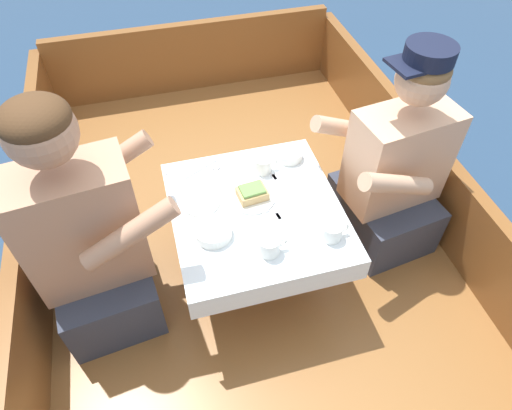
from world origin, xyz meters
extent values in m
plane|color=navy|center=(0.00, 0.00, 0.00)|extent=(60.00, 60.00, 0.00)
cube|color=brown|center=(0.00, 0.00, 0.17)|extent=(1.89, 3.05, 0.35)
cube|color=brown|center=(-0.92, 0.00, 0.54)|extent=(0.06, 3.05, 0.38)
cube|color=brown|center=(0.92, 0.00, 0.54)|extent=(0.06, 3.05, 0.38)
cube|color=brown|center=(0.00, 1.50, 0.57)|extent=(1.77, 0.06, 0.44)
cylinder|color=#B2B2B7|center=(0.00, -0.06, 0.55)|extent=(0.07, 0.07, 0.40)
cube|color=brown|center=(0.00, -0.06, 0.75)|extent=(0.62, 0.67, 0.02)
cube|color=white|center=(0.00, -0.06, 0.77)|extent=(0.65, 0.70, 0.00)
cube|color=white|center=(0.00, -0.41, 0.71)|extent=(0.65, 0.00, 0.10)
cube|color=white|center=(0.00, 0.28, 0.71)|extent=(0.65, 0.00, 0.10)
cube|color=#333847|center=(-0.63, -0.07, 0.48)|extent=(0.41, 0.48, 0.26)
cube|color=tan|center=(-0.63, -0.07, 0.86)|extent=(0.42, 0.27, 0.51)
sphere|color=tan|center=(-0.63, -0.07, 1.28)|extent=(0.21, 0.21, 0.21)
ellipsoid|color=#472D19|center=(-0.63, -0.07, 1.32)|extent=(0.20, 0.20, 0.12)
cylinder|color=tan|center=(-0.50, 0.13, 0.96)|extent=(0.34, 0.11, 0.21)
cylinder|color=tan|center=(-0.46, -0.23, 0.96)|extent=(0.34, 0.11, 0.21)
cube|color=#333847|center=(0.63, 0.01, 0.48)|extent=(0.42, 0.49, 0.26)
cube|color=tan|center=(0.63, 0.01, 0.83)|extent=(0.43, 0.27, 0.44)
sphere|color=tan|center=(0.63, 0.01, 1.19)|extent=(0.19, 0.19, 0.19)
ellipsoid|color=brown|center=(0.63, 0.01, 1.23)|extent=(0.18, 0.18, 0.11)
cylinder|color=tan|center=(0.50, -0.19, 0.89)|extent=(0.34, 0.12, 0.21)
cylinder|color=tan|center=(0.45, 0.16, 0.89)|extent=(0.34, 0.12, 0.21)
cylinder|color=black|center=(0.63, 0.01, 1.29)|extent=(0.18, 0.18, 0.06)
cube|color=black|center=(0.54, 0.00, 1.26)|extent=(0.12, 0.15, 0.01)
cylinder|color=silver|center=(0.00, -0.01, 0.77)|extent=(0.18, 0.18, 0.01)
cylinder|color=silver|center=(-0.20, 0.03, 0.77)|extent=(0.16, 0.16, 0.01)
cube|color=tan|center=(0.00, -0.01, 0.80)|extent=(0.12, 0.10, 0.04)
cube|color=#669347|center=(0.00, -0.01, 0.82)|extent=(0.10, 0.08, 0.01)
cylinder|color=silver|center=(-0.19, -0.15, 0.79)|extent=(0.14, 0.14, 0.04)
cylinder|color=beige|center=(-0.19, -0.15, 0.80)|extent=(0.11, 0.11, 0.02)
cylinder|color=silver|center=(0.21, 0.18, 0.79)|extent=(0.11, 0.11, 0.04)
cylinder|color=beige|center=(0.21, 0.18, 0.80)|extent=(0.09, 0.09, 0.02)
cylinder|color=silver|center=(0.08, 0.14, 0.80)|extent=(0.07, 0.07, 0.07)
torus|color=silver|center=(0.13, 0.14, 0.80)|extent=(0.04, 0.01, 0.04)
cylinder|color=#3D2314|center=(0.08, 0.14, 0.82)|extent=(0.06, 0.06, 0.01)
cylinder|color=silver|center=(0.23, -0.27, 0.80)|extent=(0.08, 0.08, 0.07)
torus|color=silver|center=(0.28, -0.27, 0.80)|extent=(0.04, 0.01, 0.04)
cylinder|color=#3D2314|center=(0.23, -0.27, 0.82)|extent=(0.07, 0.07, 0.01)
cylinder|color=silver|center=(-0.01, -0.28, 0.80)|extent=(0.08, 0.08, 0.07)
torus|color=silver|center=(0.04, -0.28, 0.81)|extent=(0.04, 0.01, 0.04)
cylinder|color=#3D2314|center=(-0.01, -0.28, 0.82)|extent=(0.07, 0.07, 0.01)
cube|color=silver|center=(0.13, 0.02, 0.77)|extent=(0.04, 0.17, 0.00)
cube|color=silver|center=(0.12, 0.08, 0.77)|extent=(0.03, 0.04, 0.00)
cube|color=silver|center=(0.08, -0.19, 0.77)|extent=(0.04, 0.17, 0.00)
cube|color=silver|center=(0.07, -0.13, 0.77)|extent=(0.03, 0.04, 0.00)
cube|color=silver|center=(-0.25, 0.16, 0.77)|extent=(0.13, 0.13, 0.00)
cube|color=silver|center=(0.01, -0.15, 0.77)|extent=(0.07, 0.17, 0.00)
ellipsoid|color=silver|center=(0.03, -0.08, 0.77)|extent=(0.04, 0.02, 0.01)
cube|color=silver|center=(-0.17, 0.22, 0.77)|extent=(0.16, 0.09, 0.00)
cube|color=silver|center=(-0.12, 0.13, 0.77)|extent=(0.04, 0.17, 0.00)
ellipsoid|color=silver|center=(-0.10, 0.20, 0.77)|extent=(0.04, 0.02, 0.01)
camera|label=1|loc=(-0.31, -1.21, 2.08)|focal=32.00mm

